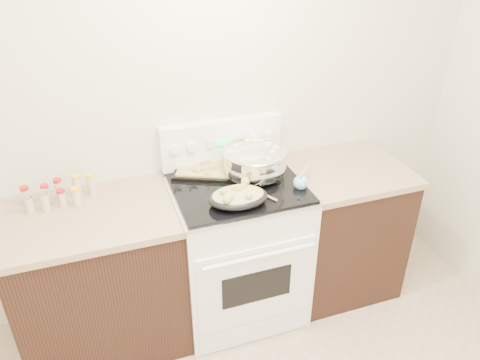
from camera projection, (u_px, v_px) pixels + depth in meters
name	position (u px, v px, depth m)	size (l,w,h in m)	color
room_shell	(293.00, 222.00, 1.06)	(4.10, 3.60, 2.75)	beige
counter_left	(102.00, 279.00, 2.71)	(0.93, 0.67, 0.92)	black
counter_right	(339.00, 227.00, 3.16)	(0.73, 0.67, 0.92)	black
kitchen_range	(237.00, 246.00, 2.93)	(0.78, 0.73, 1.22)	white
mixing_bowl	(255.00, 163.00, 2.74)	(0.38, 0.38, 0.22)	silver
roasting_pan	(238.00, 196.00, 2.50)	(0.34, 0.25, 0.11)	black
baking_sheet	(212.00, 168.00, 2.84)	(0.53, 0.47, 0.06)	black
wooden_spoon	(257.00, 198.00, 2.56)	(0.14, 0.24, 0.04)	tan
blue_ladle	(301.00, 181.00, 2.66)	(0.20, 0.24, 0.10)	#82B9C2
spice_jars	(58.00, 194.00, 2.54)	(0.39, 0.15, 0.13)	#BFB28C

